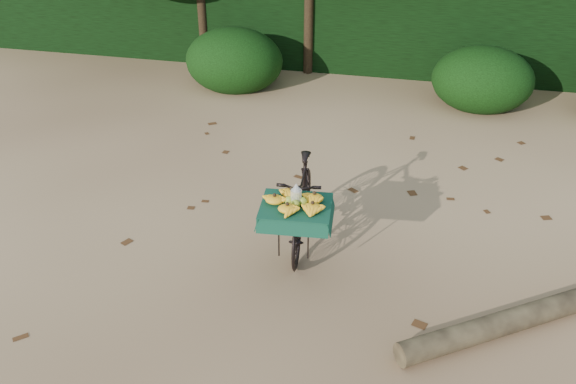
# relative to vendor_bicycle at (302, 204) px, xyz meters

# --- Properties ---
(ground) EXTENTS (80.00, 80.00, 0.00)m
(ground) POSITION_rel_vendor_bicycle_xyz_m (0.69, 0.45, -0.53)
(ground) COLOR tan
(ground) RESTS_ON ground
(vendor_bicycle) EXTENTS (0.79, 1.80, 1.03)m
(vendor_bicycle) POSITION_rel_vendor_bicycle_xyz_m (0.00, 0.00, 0.00)
(vendor_bicycle) COLOR black
(vendor_bicycle) RESTS_ON ground
(fallen_log) EXTENTS (2.84, 2.06, 0.24)m
(fallen_log) POSITION_rel_vendor_bicycle_xyz_m (2.62, -0.79, -0.41)
(fallen_log) COLOR brown
(fallen_log) RESTS_ON ground
(hedge_backdrop) EXTENTS (26.00, 1.80, 1.80)m
(hedge_backdrop) POSITION_rel_vendor_bicycle_xyz_m (0.69, 6.75, 0.37)
(hedge_backdrop) COLOR black
(hedge_backdrop) RESTS_ON ground
(bush_clumps) EXTENTS (8.80, 1.70, 0.90)m
(bush_clumps) POSITION_rel_vendor_bicycle_xyz_m (1.19, 4.75, -0.08)
(bush_clumps) COLOR black
(bush_clumps) RESTS_ON ground
(leaf_litter) EXTENTS (7.00, 7.30, 0.01)m
(leaf_litter) POSITION_rel_vendor_bicycle_xyz_m (0.69, 1.10, -0.52)
(leaf_litter) COLOR #492A13
(leaf_litter) RESTS_ON ground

